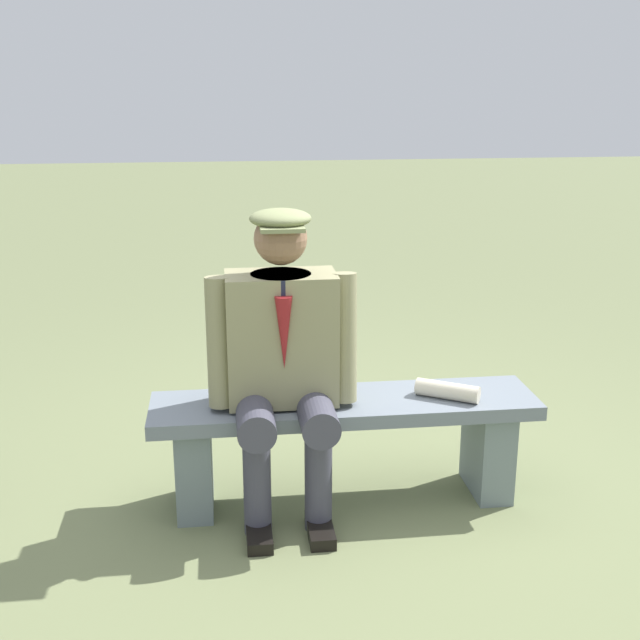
{
  "coord_description": "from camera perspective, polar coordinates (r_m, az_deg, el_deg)",
  "views": [
    {
      "loc": [
        0.5,
        3.14,
        1.75
      ],
      "look_at": [
        0.1,
        0.0,
        0.81
      ],
      "focal_mm": 45.85,
      "sensor_mm": 36.0,
      "label": 1
    }
  ],
  "objects": [
    {
      "name": "ground_plane",
      "position": [
        3.63,
        1.68,
        -12.32
      ],
      "size": [
        30.0,
        30.0,
        0.0
      ],
      "primitive_type": "plane",
      "color": "#6C754C"
    },
    {
      "name": "bench",
      "position": [
        3.49,
        1.72,
        -7.8
      ],
      "size": [
        1.62,
        0.38,
        0.46
      ],
      "color": "slate",
      "rests_on": "ground"
    },
    {
      "name": "seated_man",
      "position": [
        3.27,
        -2.61,
        -2.4
      ],
      "size": [
        0.61,
        0.53,
        1.27
      ],
      "color": "gray",
      "rests_on": "ground"
    },
    {
      "name": "rolled_magazine",
      "position": [
        3.46,
        8.89,
        -4.9
      ],
      "size": [
        0.26,
        0.2,
        0.07
      ],
      "primitive_type": "cylinder",
      "rotation": [
        0.0,
        1.57,
        -0.55
      ],
      "color": "beige",
      "rests_on": "bench"
    }
  ]
}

